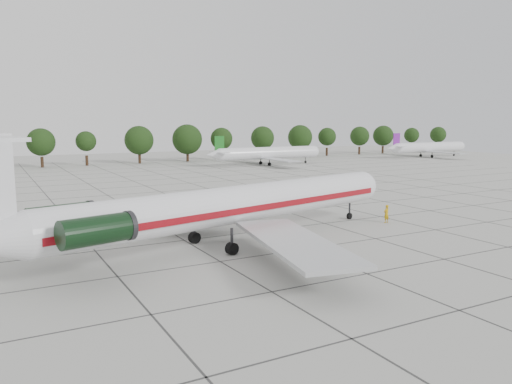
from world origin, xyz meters
The scene contains 7 objects.
ground centered at (0.00, 0.00, 0.00)m, with size 260.00×260.00×0.00m, color #AEAEA7.
apron_joints centered at (0.00, 15.00, 0.01)m, with size 170.00×170.00×0.02m, color #383838.
main_airliner centered at (-6.30, -3.87, 3.60)m, with size 42.95×33.22×10.20m.
ground_crew centered at (14.14, -2.87, 0.98)m, with size 0.72×0.47×1.97m, color #C2920B.
bg_airliner_d centered at (38.61, 65.18, 2.91)m, with size 28.24×27.20×7.40m.
bg_airliner_e centered at (95.22, 65.35, 2.91)m, with size 28.24×27.20×7.40m.
tree_line centered at (-11.68, 85.00, 5.98)m, with size 249.86×8.44×10.22m.
Camera 1 is at (-23.78, -42.71, 10.98)m, focal length 35.00 mm.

